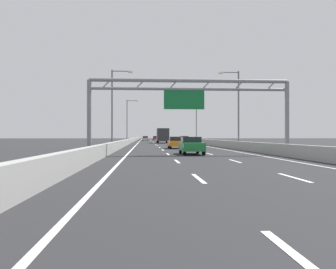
{
  "coord_description": "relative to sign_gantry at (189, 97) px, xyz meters",
  "views": [
    {
      "loc": [
        -3.76,
        -0.92,
        1.57
      ],
      "look_at": [
        -0.25,
        54.99,
        1.77
      ],
      "focal_mm": 39.35,
      "sensor_mm": 36.0,
      "label": 1
    }
  ],
  "objects": [
    {
      "name": "ground_plane",
      "position": [
        0.06,
        70.26,
        -4.87
      ],
      "size": [
        260.0,
        260.0,
        0.0
      ],
      "primitive_type": "plane",
      "color": "#262628"
    },
    {
      "name": "lane_dash_left_0",
      "position": [
        -1.74,
        -26.24,
        -4.86
      ],
      "size": [
        0.16,
        3.0,
        0.01
      ],
      "primitive_type": "cube",
      "color": "white",
      "rests_on": "ground_plane"
    },
    {
      "name": "lane_dash_left_1",
      "position": [
        -1.74,
        -17.24,
        -4.86
      ],
      "size": [
        0.16,
        3.0,
        0.01
      ],
      "primitive_type": "cube",
      "color": "white",
      "rests_on": "ground_plane"
    },
    {
      "name": "lane_dash_left_2",
      "position": [
        -1.74,
        -8.24,
        -4.86
      ],
      "size": [
        0.16,
        3.0,
        0.01
      ],
      "primitive_type": "cube",
      "color": "white",
      "rests_on": "ground_plane"
    },
    {
      "name": "lane_dash_left_3",
      "position": [
        -1.74,
        0.76,
        -4.86
      ],
      "size": [
        0.16,
        3.0,
        0.01
      ],
      "primitive_type": "cube",
      "color": "white",
      "rests_on": "ground_plane"
    },
    {
      "name": "lane_dash_left_4",
      "position": [
        -1.74,
        9.76,
        -4.86
      ],
      "size": [
        0.16,
        3.0,
        0.01
      ],
      "primitive_type": "cube",
      "color": "white",
      "rests_on": "ground_plane"
    },
    {
      "name": "lane_dash_left_5",
      "position": [
        -1.74,
        18.76,
        -4.86
      ],
      "size": [
        0.16,
        3.0,
        0.01
      ],
      "primitive_type": "cube",
      "color": "white",
      "rests_on": "ground_plane"
    },
    {
      "name": "lane_dash_left_6",
      "position": [
        -1.74,
        27.76,
        -4.86
      ],
      "size": [
        0.16,
        3.0,
        0.01
      ],
      "primitive_type": "cube",
      "color": "white",
      "rests_on": "ground_plane"
    },
    {
      "name": "lane_dash_left_7",
      "position": [
        -1.74,
        36.76,
        -4.86
      ],
      "size": [
        0.16,
        3.0,
        0.01
      ],
      "primitive_type": "cube",
      "color": "white",
      "rests_on": "ground_plane"
    },
    {
      "name": "lane_dash_left_8",
      "position": [
        -1.74,
        45.76,
        -4.86
      ],
      "size": [
        0.16,
        3.0,
        0.01
      ],
      "primitive_type": "cube",
      "color": "white",
      "rests_on": "ground_plane"
    },
    {
      "name": "lane_dash_left_9",
      "position": [
        -1.74,
        54.76,
        -4.86
      ],
      "size": [
        0.16,
        3.0,
        0.01
      ],
      "primitive_type": "cube",
      "color": "white",
      "rests_on": "ground_plane"
    },
    {
      "name": "lane_dash_left_10",
      "position": [
        -1.74,
        63.76,
        -4.86
      ],
      "size": [
        0.16,
        3.0,
        0.01
      ],
      "primitive_type": "cube",
      "color": "white",
      "rests_on": "ground_plane"
    },
    {
      "name": "lane_dash_left_11",
      "position": [
        -1.74,
        72.76,
        -4.86
      ],
      "size": [
        0.16,
        3.0,
        0.01
      ],
      "primitive_type": "cube",
      "color": "white",
      "rests_on": "ground_plane"
    },
    {
      "name": "lane_dash_left_12",
      "position": [
        -1.74,
        81.76,
        -4.86
      ],
      "size": [
        0.16,
        3.0,
        0.01
      ],
      "primitive_type": "cube",
      "color": "white",
      "rests_on": "ground_plane"
    },
    {
      "name": "lane_dash_left_13",
      "position": [
        -1.74,
        90.76,
        -4.86
      ],
      "size": [
        0.16,
        3.0,
        0.01
      ],
      "primitive_type": "cube",
      "color": "white",
      "rests_on": "ground_plane"
    },
    {
      "name": "lane_dash_left_14",
      "position": [
        -1.74,
        99.76,
        -4.86
      ],
      "size": [
        0.16,
        3.0,
        0.01
      ],
      "primitive_type": "cube",
      "color": "white",
      "rests_on": "ground_plane"
    },
    {
      "name": "lane_dash_left_15",
      "position": [
        -1.74,
        108.76,
        -4.86
      ],
      "size": [
        0.16,
        3.0,
        0.01
      ],
      "primitive_type": "cube",
      "color": "white",
      "rests_on": "ground_plane"
    },
    {
      "name": "lane_dash_left_16",
      "position": [
        -1.74,
        117.76,
        -4.86
      ],
      "size": [
        0.16,
        3.0,
        0.01
      ],
      "primitive_type": "cube",
      "color": "white",
      "rests_on": "ground_plane"
    },
    {
      "name": "lane_dash_left_17",
      "position": [
        -1.74,
        126.76,
        -4.86
      ],
      "size": [
        0.16,
        3.0,
        0.01
      ],
      "primitive_type": "cube",
      "color": "white",
      "rests_on": "ground_plane"
    },
    {
      "name": "lane_dash_right_1",
      "position": [
        1.86,
        -17.24,
        -4.86
      ],
      "size": [
        0.16,
        3.0,
        0.01
      ],
      "primitive_type": "cube",
      "color": "white",
      "rests_on": "ground_plane"
    },
    {
      "name": "lane_dash_right_2",
      "position": [
        1.86,
        -8.24,
        -4.86
      ],
      "size": [
        0.16,
        3.0,
        0.01
      ],
      "primitive_type": "cube",
      "color": "white",
      "rests_on": "ground_plane"
    },
    {
      "name": "lane_dash_right_3",
      "position": [
        1.86,
        0.76,
        -4.86
      ],
      "size": [
        0.16,
        3.0,
        0.01
      ],
      "primitive_type": "cube",
      "color": "white",
      "rests_on": "ground_plane"
    },
    {
      "name": "lane_dash_right_4",
      "position": [
        1.86,
        9.76,
        -4.86
      ],
      "size": [
        0.16,
        3.0,
        0.01
      ],
      "primitive_type": "cube",
      "color": "white",
      "rests_on": "ground_plane"
    },
    {
      "name": "lane_dash_right_5",
      "position": [
        1.86,
        18.76,
        -4.86
      ],
      "size": [
        0.16,
        3.0,
        0.01
      ],
      "primitive_type": "cube",
      "color": "white",
      "rests_on": "ground_plane"
    },
    {
      "name": "lane_dash_right_6",
      "position": [
        1.86,
        27.76,
        -4.86
      ],
      "size": [
        0.16,
        3.0,
        0.01
      ],
      "primitive_type": "cube",
      "color": "white",
      "rests_on": "ground_plane"
    },
    {
      "name": "lane_dash_right_7",
      "position": [
        1.86,
        36.76,
        -4.86
      ],
      "size": [
        0.16,
        3.0,
        0.01
      ],
      "primitive_type": "cube",
      "color": "white",
      "rests_on": "ground_plane"
    },
    {
      "name": "lane_dash_right_8",
      "position": [
        1.86,
        45.76,
        -4.86
      ],
      "size": [
        0.16,
        3.0,
        0.01
      ],
      "primitive_type": "cube",
      "color": "white",
      "rests_on": "ground_plane"
    },
    {
      "name": "lane_dash_right_9",
      "position": [
        1.86,
        54.76,
        -4.86
      ],
      "size": [
        0.16,
        3.0,
        0.01
      ],
      "primitive_type": "cube",
      "color": "white",
      "rests_on": "ground_plane"
    },
    {
      "name": "lane_dash_right_10",
      "position": [
        1.86,
        63.76,
        -4.86
      ],
      "size": [
        0.16,
        3.0,
        0.01
      ],
      "primitive_type": "cube",
      "color": "white",
      "rests_on": "ground_plane"
    },
    {
      "name": "lane_dash_right_11",
      "position": [
        1.86,
        72.76,
        -4.86
      ],
      "size": [
        0.16,
        3.0,
        0.01
      ],
      "primitive_type": "cube",
      "color": "white",
      "rests_on": "ground_plane"
    },
    {
      "name": "lane_dash_right_12",
      "position": [
        1.86,
        81.76,
        -4.86
      ],
      "size": [
        0.16,
        3.0,
        0.01
      ],
      "primitive_type": "cube",
      "color": "white",
      "rests_on": "ground_plane"
    },
    {
      "name": "lane_dash_right_13",
      "position": [
        1.86,
        90.76,
        -4.86
      ],
      "size": [
        0.16,
        3.0,
        0.01
      ],
      "primitive_type": "cube",
      "color": "white",
      "rests_on": "ground_plane"
    },
    {
      "name": "lane_dash_right_14",
      "position": [
        1.86,
        99.76,
        -4.86
      ],
      "size": [
        0.16,
        3.0,
        0.01
      ],
      "primitive_type": "cube",
      "color": "white",
      "rests_on": "ground_plane"
    },
    {
      "name": "lane_dash_right_15",
      "position": [
        1.86,
        108.76,
        -4.86
      ],
      "size": [
        0.16,
        3.0,
        0.01
      ],
      "primitive_type": "cube",
      "color": "white",
      "rests_on": "ground_plane"
    },
    {
      "name": "lane_dash_right_16",
      "position": [
        1.86,
        117.76,
        -4.86
      ],
      "size": [
        0.16,
        3.0,
        0.01
      ],
      "primitive_type": "cube",
      "color": "white",
      "rests_on": "ground_plane"
    },
    {
      "name": "lane_dash_right_17",
      "position": [
        1.86,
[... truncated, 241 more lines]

